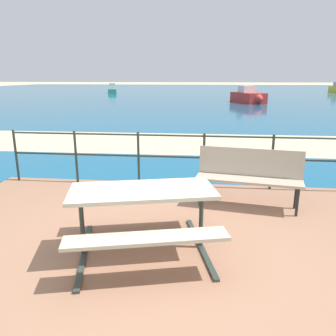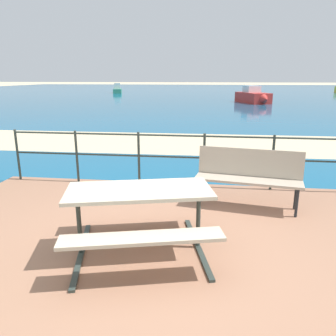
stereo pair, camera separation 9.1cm
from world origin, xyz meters
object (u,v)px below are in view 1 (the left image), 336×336
object	(u,v)px
boat_near	(248,97)
boat_far	(112,90)
picnic_table	(143,205)
park_bench	(249,172)

from	to	relation	value
boat_near	boat_far	world-z (taller)	boat_near
picnic_table	boat_near	bearing A→B (deg)	66.20
picnic_table	boat_near	size ratio (longest dim) A/B	0.47
picnic_table	boat_far	world-z (taller)	boat_far
park_bench	picnic_table	bearing A→B (deg)	-120.80
picnic_table	park_bench	distance (m)	2.05
park_bench	boat_near	xyz separation A→B (m)	(2.60, 21.94, -0.10)
park_bench	boat_near	bearing A→B (deg)	93.06
park_bench	boat_near	size ratio (longest dim) A/B	0.41
picnic_table	boat_far	xyz separation A→B (m)	(-10.97, 37.96, -0.25)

